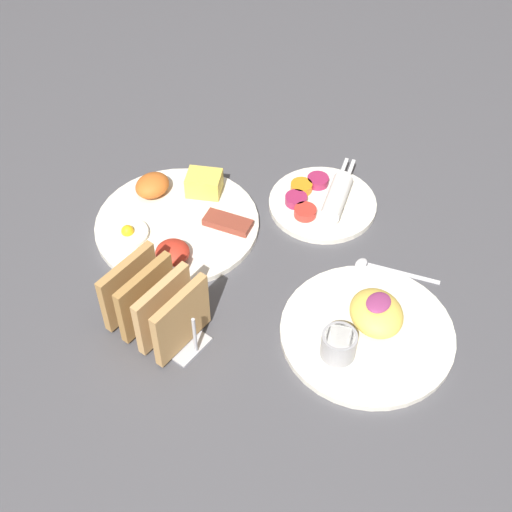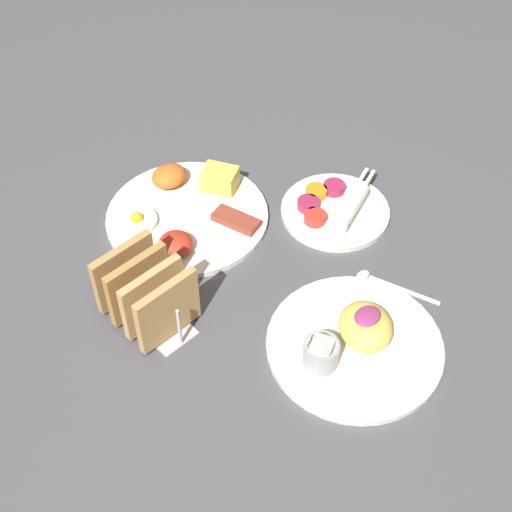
{
  "view_description": "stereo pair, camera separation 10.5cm",
  "coord_description": "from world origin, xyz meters",
  "px_view_note": "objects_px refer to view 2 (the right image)",
  "views": [
    {
      "loc": [
        -0.57,
        -0.4,
        0.81
      ],
      "look_at": [
        0.0,
        0.04,
        0.03
      ],
      "focal_mm": 50.0,
      "sensor_mm": 36.0,
      "label": 1
    },
    {
      "loc": [
        -0.5,
        -0.48,
        0.81
      ],
      "look_at": [
        0.0,
        0.04,
        0.03
      ],
      "focal_mm": 50.0,
      "sensor_mm": 36.0,
      "label": 2
    }
  ],
  "objects_px": {
    "toast_rack": "(146,293)",
    "plate_condiments": "(336,208)",
    "plate_foreground": "(353,342)",
    "plate_breakfast": "(187,211)"
  },
  "relations": [
    {
      "from": "plate_condiments",
      "to": "toast_rack",
      "type": "relative_size",
      "value": 1.29
    },
    {
      "from": "plate_breakfast",
      "to": "plate_foreground",
      "type": "distance_m",
      "value": 0.36
    },
    {
      "from": "toast_rack",
      "to": "plate_condiments",
      "type": "bearing_deg",
      "value": -7.23
    },
    {
      "from": "plate_breakfast",
      "to": "toast_rack",
      "type": "height_order",
      "value": "toast_rack"
    },
    {
      "from": "plate_condiments",
      "to": "plate_foreground",
      "type": "relative_size",
      "value": 0.79
    },
    {
      "from": "plate_condiments",
      "to": "plate_foreground",
      "type": "height_order",
      "value": "plate_foreground"
    },
    {
      "from": "plate_condiments",
      "to": "plate_breakfast",
      "type": "bearing_deg",
      "value": 137.39
    },
    {
      "from": "plate_foreground",
      "to": "plate_breakfast",
      "type": "bearing_deg",
      "value": 88.86
    },
    {
      "from": "plate_breakfast",
      "to": "plate_condiments",
      "type": "height_order",
      "value": "plate_breakfast"
    },
    {
      "from": "plate_breakfast",
      "to": "toast_rack",
      "type": "bearing_deg",
      "value": -145.33
    }
  ]
}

